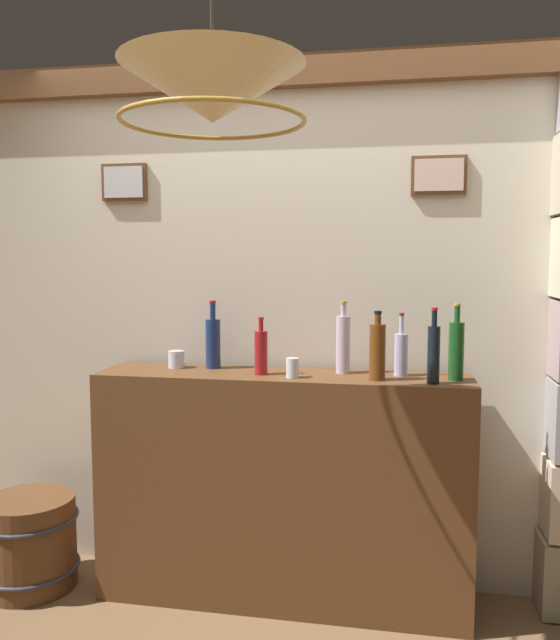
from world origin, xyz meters
name	(u,v)px	position (x,y,z in m)	size (l,w,h in m)	color
panelled_rear_partition	(292,309)	(0.00, 1.10, 1.34)	(3.78, 0.15, 2.52)	beige
bar_shelf_unit	(282,488)	(0.00, 0.84, 0.53)	(1.69, 0.36, 1.06)	brown
liquor_bottle_sherry	(434,353)	(0.66, 0.74, 1.19)	(0.05, 0.05, 0.32)	black
liquor_bottle_port	(261,352)	(-0.09, 0.81, 1.17)	(0.06, 0.06, 0.26)	maroon
liquor_bottle_gin	(401,353)	(0.53, 0.90, 1.17)	(0.06, 0.06, 0.28)	#B4B3E0
liquor_bottle_tequila	(456,349)	(0.76, 0.84, 1.20)	(0.07, 0.07, 0.33)	#1B4F21
liquor_bottle_vodka	(343,343)	(0.27, 0.91, 1.20)	(0.06, 0.06, 0.33)	silver
liquor_bottle_rum	(377,351)	(0.43, 0.77, 1.19)	(0.07, 0.07, 0.30)	brown
liquor_bottle_vermouth	(213,342)	(-0.35, 0.93, 1.19)	(0.07, 0.07, 0.32)	navy
glass_tumbler_rocks	(292,368)	(0.06, 0.76, 1.11)	(0.06, 0.06, 0.09)	silver
glass_tumbler_highball	(176,359)	(-0.53, 0.91, 1.11)	(0.08, 0.08, 0.08)	silver
pendant_lamp	(213,95)	(-0.10, 0.13, 2.12)	(0.63, 0.63, 0.49)	beige
wooden_barrel	(30,542)	(-1.22, 0.73, 0.22)	(0.46, 0.46, 0.44)	brown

